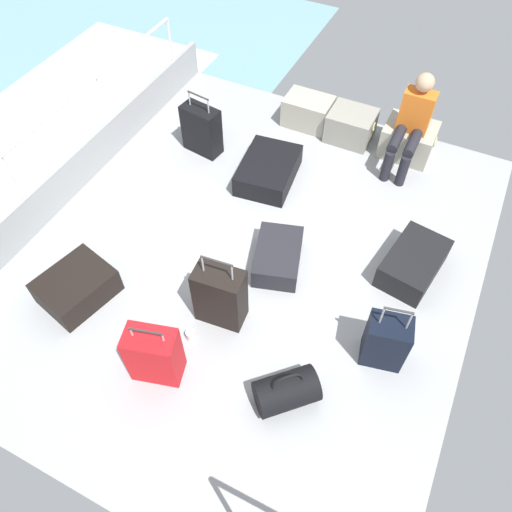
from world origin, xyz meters
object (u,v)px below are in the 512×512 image
(suitcase_3, at_px, (77,287))
(duffel_bag, at_px, (286,391))
(suitcase_0, at_px, (220,296))
(suitcase_5, at_px, (154,355))
(suitcase_2, at_px, (278,256))
(suitcase_1, at_px, (386,341))
(suitcase_6, at_px, (202,130))
(passenger_seated, at_px, (412,122))
(cargo_crate_0, at_px, (308,111))
(cargo_crate_2, at_px, (408,140))
(cargo_crate_1, at_px, (351,126))
(paper_cup, at_px, (190,335))
(suitcase_4, at_px, (413,263))
(suitcase_7, at_px, (268,170))

(suitcase_3, relative_size, duffel_bag, 1.32)
(suitcase_0, relative_size, suitcase_3, 1.11)
(suitcase_5, bearing_deg, suitcase_2, 73.84)
(suitcase_1, relative_size, suitcase_6, 1.00)
(duffel_bag, bearing_deg, passenger_seated, 89.34)
(cargo_crate_0, bearing_deg, cargo_crate_2, -0.02)
(cargo_crate_1, bearing_deg, paper_cup, -95.77)
(suitcase_2, bearing_deg, cargo_crate_0, 105.14)
(suitcase_0, distance_m, suitcase_1, 1.46)
(suitcase_6, relative_size, paper_cup, 7.68)
(suitcase_1, xyz_separation_m, suitcase_4, (-0.01, 1.02, -0.13))
(passenger_seated, height_order, suitcase_4, passenger_seated)
(cargo_crate_1, height_order, paper_cup, cargo_crate_1)
(cargo_crate_2, height_order, suitcase_1, suitcase_1)
(cargo_crate_0, relative_size, cargo_crate_1, 1.06)
(suitcase_5, xyz_separation_m, paper_cup, (0.08, 0.39, -0.24))
(paper_cup, bearing_deg, duffel_bag, -8.09)
(suitcase_0, distance_m, suitcase_4, 1.92)
(suitcase_0, bearing_deg, suitcase_2, 74.54)
(passenger_seated, bearing_deg, duffel_bag, -90.66)
(cargo_crate_2, relative_size, duffel_bag, 1.08)
(passenger_seated, height_order, duffel_bag, passenger_seated)
(passenger_seated, relative_size, suitcase_1, 1.41)
(suitcase_0, relative_size, suitcase_6, 1.10)
(cargo_crate_0, relative_size, suitcase_7, 0.70)
(cargo_crate_0, xyz_separation_m, duffel_bag, (1.24, -3.46, -0.03))
(paper_cup, bearing_deg, suitcase_4, 45.33)
(suitcase_4, distance_m, duffel_bag, 1.83)
(cargo_crate_2, distance_m, suitcase_2, 2.32)
(cargo_crate_1, distance_m, suitcase_3, 3.68)
(suitcase_1, xyz_separation_m, suitcase_3, (-2.76, -0.64, -0.13))
(passenger_seated, distance_m, paper_cup, 3.34)
(suitcase_0, relative_size, suitcase_7, 0.97)
(suitcase_4, height_order, paper_cup, suitcase_4)
(suitcase_2, distance_m, duffel_bag, 1.40)
(cargo_crate_1, relative_size, suitcase_0, 0.68)
(suitcase_5, bearing_deg, duffel_bag, 13.05)
(suitcase_1, height_order, suitcase_4, suitcase_1)
(passenger_seated, xyz_separation_m, suitcase_6, (-2.22, -0.84, -0.28))
(cargo_crate_0, xyz_separation_m, suitcase_4, (1.82, -1.73, -0.04))
(suitcase_2, bearing_deg, paper_cup, -107.67)
(suitcase_1, distance_m, suitcase_4, 1.03)
(suitcase_0, xyz_separation_m, suitcase_7, (-0.40, 1.85, -0.20))
(suitcase_3, xyz_separation_m, suitcase_6, (0.00, 2.36, 0.15))
(suitcase_7, bearing_deg, cargo_crate_0, 89.45)
(suitcase_4, bearing_deg, cargo_crate_2, 107.34)
(suitcase_2, distance_m, paper_cup, 1.16)
(cargo_crate_0, distance_m, suitcase_1, 3.30)
(suitcase_3, height_order, suitcase_4, same)
(cargo_crate_0, height_order, cargo_crate_2, cargo_crate_2)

